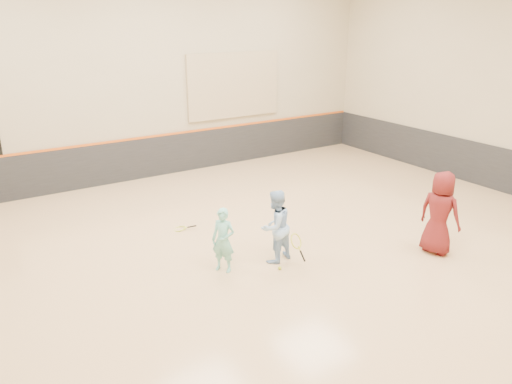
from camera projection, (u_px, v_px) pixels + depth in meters
room at (265, 214)px, 9.97m from camera, size 15.04×12.04×6.22m
wainscot_back at (153, 157)px, 14.78m from camera, size 14.90×0.04×1.20m
wainscot_right at (488, 166)px, 13.85m from camera, size 0.04×11.90×1.20m
accent_stripe at (152, 136)px, 14.56m from camera, size 14.90×0.03×0.06m
acoustic_panel at (234, 85)px, 15.55m from camera, size 3.20×0.08×2.00m
girl at (223, 240)px, 9.25m from camera, size 0.51×0.54×1.25m
instructor at (275, 226)px, 9.60m from camera, size 0.81×0.69×1.46m
young_man at (440, 213)px, 9.92m from camera, size 0.71×0.93×1.71m
held_racket at (296, 241)px, 9.48m from camera, size 0.37×0.37×0.63m
spare_racket at (180, 226)px, 11.23m from camera, size 0.63×0.63×0.16m
ball_under_racket at (280, 268)px, 9.47m from camera, size 0.07×0.07×0.07m
ball_in_hand at (448, 200)px, 9.83m from camera, size 0.07×0.07×0.07m
ball_beside_spare at (280, 225)px, 11.43m from camera, size 0.07×0.07×0.07m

